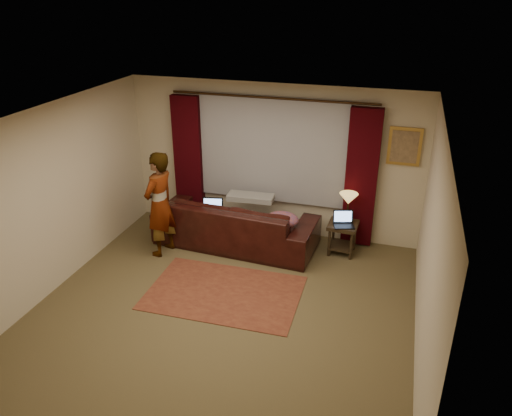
{
  "coord_description": "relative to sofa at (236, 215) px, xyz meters",
  "views": [
    {
      "loc": [
        2.05,
        -5.22,
        4.07
      ],
      "look_at": [
        0.1,
        1.2,
        1.0
      ],
      "focal_mm": 35.0,
      "sensor_mm": 36.0,
      "label": 1
    }
  ],
  "objects": [
    {
      "name": "tiffany_lamp",
      "position": [
        1.78,
        0.34,
        0.23
      ],
      "size": [
        0.38,
        0.38,
        0.48
      ],
      "primitive_type": null,
      "rotation": [
        0.0,
        0.0,
        -0.36
      ],
      "color": "#9C9639",
      "rests_on": "end_table"
    },
    {
      "name": "end_table",
      "position": [
        1.74,
        0.22,
        -0.28
      ],
      "size": [
        0.47,
        0.47,
        0.53
      ],
      "primitive_type": "cube",
      "rotation": [
        0.0,
        0.0,
        -0.04
      ],
      "color": "black",
      "rests_on": "floor"
    },
    {
      "name": "throw_blanket",
      "position": [
        0.19,
        0.22,
        0.53
      ],
      "size": [
        0.79,
        0.36,
        0.09
      ],
      "primitive_type": "cube",
      "rotation": [
        0.0,
        0.0,
        0.07
      ],
      "color": "gray",
      "rests_on": "sofa"
    },
    {
      "name": "picture_frame",
      "position": [
        2.53,
        0.67,
        1.21
      ],
      "size": [
        0.5,
        0.04,
        0.6
      ],
      "primitive_type": "cube",
      "color": "#B88A3C",
      "rests_on": "wall_back"
    },
    {
      "name": "sofa",
      "position": [
        0.0,
        0.0,
        0.0
      ],
      "size": [
        2.74,
        1.32,
        1.08
      ],
      "primitive_type": "imported",
      "rotation": [
        0.0,
        0.0,
        3.08
      ],
      "color": "black",
      "rests_on": "floor"
    },
    {
      "name": "wall_right",
      "position": [
        2.93,
        -1.8,
        0.76
      ],
      "size": [
        0.02,
        5.0,
        2.6
      ],
      "primitive_type": "cube",
      "color": "beige",
      "rests_on": "ground"
    },
    {
      "name": "laptop_table",
      "position": [
        1.76,
        0.12,
        0.1
      ],
      "size": [
        0.4,
        0.42,
        0.23
      ],
      "primitive_type": null,
      "rotation": [
        0.0,
        0.0,
        0.29
      ],
      "color": "black",
      "rests_on": "end_table"
    },
    {
      "name": "wall_left",
      "position": [
        -2.07,
        -1.8,
        0.76
      ],
      "size": [
        0.02,
        5.0,
        2.6
      ],
      "primitive_type": "cube",
      "color": "beige",
      "rests_on": "ground"
    },
    {
      "name": "clothing_pile",
      "position": [
        0.84,
        -0.18,
        0.11
      ],
      "size": [
        0.63,
        0.56,
        0.22
      ],
      "primitive_type": "ellipsoid",
      "rotation": [
        0.0,
        0.0,
        -0.38
      ],
      "color": "#7A4253",
      "rests_on": "sofa"
    },
    {
      "name": "area_rug",
      "position": [
        0.31,
        -1.44,
        -0.53
      ],
      "size": [
        2.18,
        1.48,
        0.01
      ],
      "primitive_type": "cube",
      "rotation": [
        0.0,
        0.0,
        0.02
      ],
      "color": "brown",
      "rests_on": "floor"
    },
    {
      "name": "curtain_rod",
      "position": [
        0.43,
        0.59,
        1.84
      ],
      "size": [
        0.04,
        0.04,
        3.4
      ],
      "primitive_type": "cylinder",
      "color": "black",
      "rests_on": "wall_back"
    },
    {
      "name": "laptop_sofa",
      "position": [
        -0.38,
        -0.11,
        0.12
      ],
      "size": [
        0.41,
        0.43,
        0.25
      ],
      "primitive_type": null,
      "rotation": [
        0.0,
        0.0,
        0.21
      ],
      "color": "black",
      "rests_on": "sofa"
    },
    {
      "name": "wall_back",
      "position": [
        0.43,
        0.7,
        0.76
      ],
      "size": [
        5.0,
        0.02,
        2.6
      ],
      "primitive_type": "cube",
      "color": "beige",
      "rests_on": "ground"
    },
    {
      "name": "drape_left",
      "position": [
        -1.07,
        0.59,
        0.64
      ],
      "size": [
        0.5,
        0.14,
        2.3
      ],
      "primitive_type": "cube",
      "color": "black",
      "rests_on": "floor"
    },
    {
      "name": "person",
      "position": [
        -1.05,
        -0.61,
        0.32
      ],
      "size": [
        0.59,
        0.59,
        1.72
      ],
      "primitive_type": "imported",
      "rotation": [
        0.0,
        0.0,
        -1.77
      ],
      "color": "gray",
      "rests_on": "floor"
    },
    {
      "name": "wall_front",
      "position": [
        0.43,
        -4.3,
        0.76
      ],
      "size": [
        5.0,
        0.02,
        2.6
      ],
      "primitive_type": "cube",
      "color": "beige",
      "rests_on": "ground"
    },
    {
      "name": "floor",
      "position": [
        0.43,
        -1.8,
        -0.54
      ],
      "size": [
        5.0,
        5.0,
        0.01
      ],
      "primitive_type": "cube",
      "color": "brown",
      "rests_on": "ground"
    },
    {
      "name": "sheer_curtain",
      "position": [
        0.43,
        0.64,
        0.96
      ],
      "size": [
        2.5,
        0.05,
        1.8
      ],
      "primitive_type": "cube",
      "color": "#94959B",
      "rests_on": "wall_back"
    },
    {
      "name": "drape_right",
      "position": [
        1.93,
        0.59,
        0.64
      ],
      "size": [
        0.5,
        0.14,
        2.3
      ],
      "primitive_type": "cube",
      "color": "black",
      "rests_on": "floor"
    },
    {
      "name": "ceiling",
      "position": [
        0.43,
        -1.8,
        2.06
      ],
      "size": [
        5.0,
        5.0,
        0.02
      ],
      "primitive_type": "cube",
      "color": "silver",
      "rests_on": "ground"
    }
  ]
}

